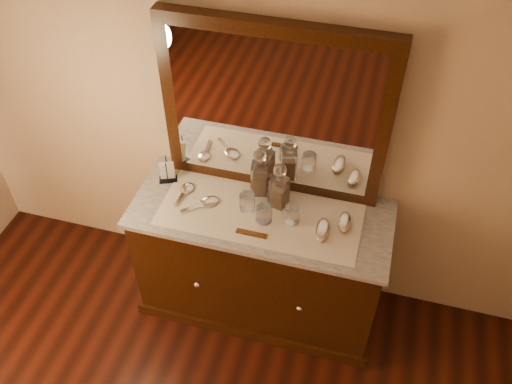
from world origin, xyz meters
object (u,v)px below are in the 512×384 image
at_px(dresser_cabinet, 260,262).
at_px(mirror_frame, 274,112).
at_px(comb, 252,234).
at_px(decanter_right, 279,189).
at_px(brush_far, 345,223).
at_px(decanter_left, 260,176).
at_px(napkin_rack, 167,172).
at_px(hand_mirror_outer, 186,190).
at_px(hand_mirror_inner, 206,203).
at_px(pin_dish, 262,220).
at_px(brush_near, 323,230).

distance_m(dresser_cabinet, mirror_frame, 0.97).
relative_size(comb, decanter_right, 0.58).
xyz_separation_m(dresser_cabinet, brush_far, (0.46, 0.02, 0.46)).
height_order(mirror_frame, decanter_left, mirror_frame).
xyz_separation_m(decanter_left, decanter_right, (0.13, -0.07, -0.01)).
height_order(mirror_frame, brush_far, mirror_frame).
xyz_separation_m(dresser_cabinet, decanter_left, (-0.05, 0.15, 0.56)).
bearing_deg(decanter_left, dresser_cabinet, -72.30).
height_order(napkin_rack, hand_mirror_outer, napkin_rack).
relative_size(mirror_frame, decanter_right, 4.18).
bearing_deg(hand_mirror_inner, dresser_cabinet, 4.27).
xyz_separation_m(pin_dish, decanter_left, (-0.07, 0.22, 0.11)).
height_order(napkin_rack, decanter_left, decanter_left).
xyz_separation_m(pin_dish, hand_mirror_inner, (-0.33, 0.04, 0.00)).
bearing_deg(napkin_rack, pin_dish, -15.55).
distance_m(pin_dish, decanter_right, 0.19).
bearing_deg(mirror_frame, pin_dish, -85.54).
xyz_separation_m(comb, hand_mirror_outer, (-0.45, 0.21, 0.00)).
xyz_separation_m(dresser_cabinet, brush_near, (0.35, -0.06, 0.47)).
relative_size(comb, brush_far, 1.10).
relative_size(brush_near, brush_far, 1.10).
bearing_deg(decanter_right, napkin_rack, 178.09).
distance_m(napkin_rack, brush_near, 0.96).
xyz_separation_m(decanter_left, brush_far, (0.50, -0.13, -0.10)).
bearing_deg(pin_dish, hand_mirror_inner, 173.35).
distance_m(decanter_right, brush_far, 0.39).
xyz_separation_m(brush_far, hand_mirror_outer, (-0.91, 0.02, -0.01)).
bearing_deg(decanter_right, dresser_cabinet, -132.37).
xyz_separation_m(comb, brush_far, (0.46, 0.19, 0.02)).
distance_m(dresser_cabinet, brush_far, 0.65).
bearing_deg(napkin_rack, hand_mirror_outer, -26.90).
xyz_separation_m(napkin_rack, brush_near, (0.94, -0.17, -0.04)).
height_order(decanter_left, brush_far, decanter_left).
distance_m(mirror_frame, brush_near, 0.67).
xyz_separation_m(dresser_cabinet, napkin_rack, (-0.59, 0.11, 0.50)).
distance_m(comb, brush_far, 0.50).
bearing_deg(comb, dresser_cabinet, 88.27).
height_order(napkin_rack, decanter_right, decanter_right).
distance_m(pin_dish, brush_near, 0.33).
height_order(dresser_cabinet, comb, comb).
relative_size(mirror_frame, brush_far, 7.86).
relative_size(decanter_right, brush_near, 1.71).
distance_m(mirror_frame, decanter_right, 0.42).
height_order(dresser_cabinet, hand_mirror_outer, hand_mirror_outer).
bearing_deg(brush_near, hand_mirror_inner, 176.43).
height_order(decanter_right, hand_mirror_outer, decanter_right).
distance_m(comb, brush_near, 0.37).
distance_m(napkin_rack, decanter_right, 0.67).
xyz_separation_m(comb, hand_mirror_inner, (-0.30, 0.15, 0.01)).
relative_size(pin_dish, brush_near, 0.44).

